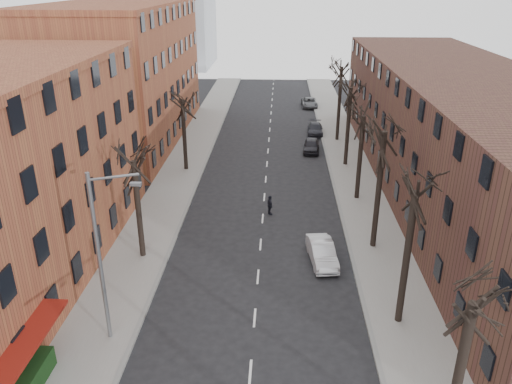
# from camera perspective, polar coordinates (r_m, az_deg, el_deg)

# --- Properties ---
(sidewalk_left) EXTENTS (4.00, 90.00, 0.15)m
(sidewalk_left) POSITION_cam_1_polar(r_m,az_deg,el_deg) (48.74, -8.23, 3.01)
(sidewalk_left) COLOR gray
(sidewalk_left) RESTS_ON ground
(sidewalk_right) EXTENTS (4.00, 90.00, 0.15)m
(sidewalk_right) POSITION_cam_1_polar(r_m,az_deg,el_deg) (48.37, 10.76, 2.68)
(sidewalk_right) COLOR gray
(sidewalk_right) RESTS_ON ground
(building_left_far) EXTENTS (12.00, 28.00, 14.00)m
(building_left_far) POSITION_cam_1_polar(r_m,az_deg,el_deg) (57.36, -15.05, 12.72)
(building_left_far) COLOR brown
(building_left_far) RESTS_ON ground
(building_right) EXTENTS (12.00, 50.00, 10.00)m
(building_right) POSITION_cam_1_polar(r_m,az_deg,el_deg) (44.15, 22.46, 6.05)
(building_right) COLOR #492D22
(building_right) RESTS_ON ground
(tree_right_b) EXTENTS (5.20, 5.20, 10.80)m
(tree_right_b) POSITION_cam_1_polar(r_m,az_deg,el_deg) (28.32, 15.89, -14.11)
(tree_right_b) COLOR black
(tree_right_b) RESTS_ON ground
(tree_right_c) EXTENTS (5.20, 5.20, 11.60)m
(tree_right_c) POSITION_cam_1_polar(r_m,az_deg,el_deg) (34.87, 13.18, -6.15)
(tree_right_c) COLOR black
(tree_right_c) RESTS_ON ground
(tree_right_d) EXTENTS (5.20, 5.20, 10.00)m
(tree_right_d) POSITION_cam_1_polar(r_m,az_deg,el_deg) (41.92, 11.40, -0.78)
(tree_right_d) COLOR black
(tree_right_d) RESTS_ON ground
(tree_right_e) EXTENTS (5.20, 5.20, 10.80)m
(tree_right_e) POSITION_cam_1_polar(r_m,az_deg,el_deg) (49.27, 10.15, 3.02)
(tree_right_e) COLOR black
(tree_right_e) RESTS_ON ground
(tree_right_f) EXTENTS (5.20, 5.20, 11.60)m
(tree_right_f) POSITION_cam_1_polar(r_m,az_deg,el_deg) (56.79, 9.22, 5.82)
(tree_right_f) COLOR black
(tree_right_f) RESTS_ON ground
(tree_left_a) EXTENTS (5.20, 5.20, 9.50)m
(tree_left_a) POSITION_cam_1_polar(r_m,az_deg,el_deg) (33.68, -12.75, -7.24)
(tree_left_a) COLOR black
(tree_left_a) RESTS_ON ground
(tree_left_b) EXTENTS (5.20, 5.20, 9.50)m
(tree_left_b) POSITION_cam_1_polar(r_m,az_deg,el_deg) (47.77, -7.96, 2.51)
(tree_left_b) COLOR black
(tree_left_b) RESTS_ON ground
(streetlight) EXTENTS (2.45, 0.22, 9.03)m
(streetlight) POSITION_cam_1_polar(r_m,az_deg,el_deg) (24.49, -17.19, -6.60)
(streetlight) COLOR slate
(streetlight) RESTS_ON ground
(silver_sedan) EXTENTS (1.97, 4.31, 1.37)m
(silver_sedan) POSITION_cam_1_polar(r_m,az_deg,el_deg) (32.27, 7.55, -6.85)
(silver_sedan) COLOR silver
(silver_sedan) RESTS_ON ground
(parked_car_near) EXTENTS (1.93, 4.09, 1.35)m
(parked_car_near) POSITION_cam_1_polar(r_m,az_deg,el_deg) (52.53, 6.35, 5.31)
(parked_car_near) COLOR black
(parked_car_near) RESTS_ON ground
(parked_car_mid) EXTENTS (1.90, 4.32, 1.23)m
(parked_car_mid) POSITION_cam_1_polar(r_m,az_deg,el_deg) (58.70, 6.77, 7.17)
(parked_car_mid) COLOR #202129
(parked_car_mid) RESTS_ON ground
(parked_car_far) EXTENTS (2.26, 4.57, 1.24)m
(parked_car_far) POSITION_cam_1_polar(r_m,az_deg,el_deg) (71.51, 6.12, 10.13)
(parked_car_far) COLOR #55575C
(parked_car_far) RESTS_ON ground
(pedestrian_crossing) EXTENTS (0.69, 1.00, 1.57)m
(pedestrian_crossing) POSITION_cam_1_polar(r_m,az_deg,el_deg) (38.12, 1.60, -1.52)
(pedestrian_crossing) COLOR black
(pedestrian_crossing) RESTS_ON ground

